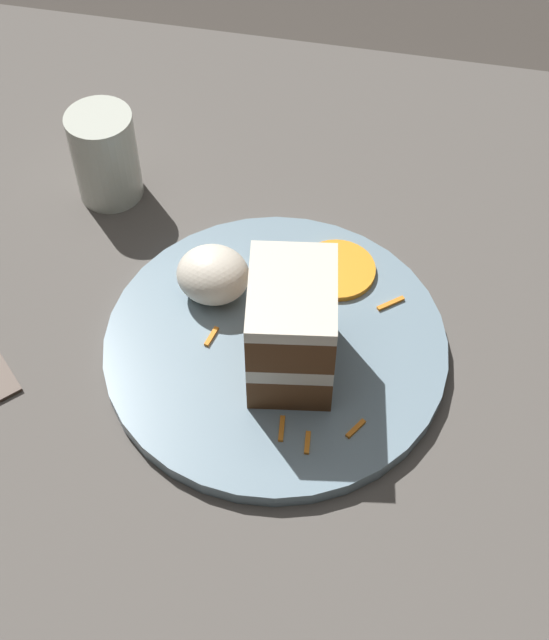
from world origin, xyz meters
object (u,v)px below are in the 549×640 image
Objects in this scene: orange_garnish at (337,270)px; drinking_glass at (106,161)px; plate at (275,351)px; cake_slice at (292,327)px; cream_dollop at (213,275)px.

orange_garnish is 0.25m from drinking_glass.
plate is 0.06m from cake_slice.
cake_slice reaches higher than cream_dollop.
plate is at bearing -36.05° from cream_dollop.
drinking_glass is (-0.20, 0.17, 0.03)m from plate.
cake_slice is 0.11m from cream_dollop.
cream_dollop is 0.18m from drinking_glass.
drinking_glass reaches higher than plate.
plate is 4.24× the size of orange_garnish.
plate is 4.60× the size of cream_dollop.
cake_slice is (0.02, -0.02, 0.06)m from plate.
plate is at bearing -52.19° from cake_slice.
plate is at bearing -39.43° from drinking_glass.
cake_slice is 1.46× the size of orange_garnish.
cream_dollop is 0.12m from orange_garnish.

